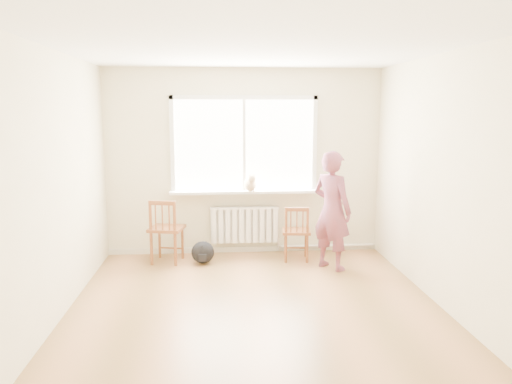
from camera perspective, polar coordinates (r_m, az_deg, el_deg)
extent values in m
plane|color=#A87044|center=(5.44, 0.01, -13.41)|extent=(4.50, 4.50, 0.00)
plane|color=white|center=(5.05, 0.01, 16.14)|extent=(4.50, 4.50, 0.00)
cube|color=beige|center=(7.30, -1.37, 3.43)|extent=(4.00, 0.01, 2.70)
cube|color=white|center=(7.26, -1.37, 5.38)|extent=(2.00, 0.02, 1.30)
cube|color=white|center=(7.22, -1.38, 10.76)|extent=(2.12, 0.05, 0.06)
cube|color=white|center=(7.25, -9.55, 5.25)|extent=(0.06, 0.05, 1.42)
cube|color=white|center=(7.36, 6.70, 5.38)|extent=(0.06, 0.05, 1.42)
cube|color=white|center=(7.24, -1.36, 5.37)|extent=(0.04, 0.05, 1.30)
cube|color=white|center=(7.24, -1.31, 0.04)|extent=(2.15, 0.22, 0.04)
cube|color=white|center=(7.40, -1.32, -3.75)|extent=(1.00, 0.02, 0.55)
cube|color=white|center=(7.35, -1.30, -3.84)|extent=(1.00, 0.10, 0.51)
cube|color=white|center=(7.30, -1.31, -1.85)|extent=(1.00, 0.12, 0.03)
cylinder|color=silver|center=(7.65, 8.14, -6.08)|extent=(1.40, 0.04, 0.04)
cube|color=beige|center=(7.53, -1.32, -6.54)|extent=(4.00, 0.03, 0.08)
cube|color=#97512C|center=(7.05, -10.17, -4.13)|extent=(0.53, 0.51, 0.04)
cylinder|color=#97512C|center=(7.22, -8.41, -5.72)|extent=(0.04, 0.04, 0.48)
cylinder|color=#97512C|center=(7.32, -10.97, -5.58)|extent=(0.04, 0.04, 0.48)
cylinder|color=#97512C|center=(6.91, -9.20, -6.43)|extent=(0.04, 0.04, 0.48)
cylinder|color=#97512C|center=(7.01, -11.86, -6.27)|extent=(0.04, 0.04, 0.48)
cylinder|color=#97512C|center=(6.85, -9.25, -4.73)|extent=(0.04, 0.04, 0.90)
cylinder|color=#97512C|center=(6.96, -11.92, -4.59)|extent=(0.04, 0.04, 0.90)
cube|color=#97512C|center=(6.82, -10.70, -1.25)|extent=(0.36, 0.11, 0.06)
cylinder|color=#97512C|center=(6.82, -9.89, -2.84)|extent=(0.02, 0.02, 0.36)
cylinder|color=#97512C|center=(6.85, -10.65, -2.81)|extent=(0.02, 0.02, 0.36)
cylinder|color=#97512C|center=(6.88, -11.41, -2.78)|extent=(0.02, 0.02, 0.36)
cube|color=#97512C|center=(7.07, 4.61, -4.48)|extent=(0.43, 0.41, 0.04)
cylinder|color=#97512C|center=(7.28, 5.71, -5.79)|extent=(0.03, 0.03, 0.42)
cylinder|color=#97512C|center=(7.26, 3.37, -5.79)|extent=(0.03, 0.03, 0.42)
cylinder|color=#97512C|center=(6.99, 5.86, -6.42)|extent=(0.03, 0.03, 0.42)
cylinder|color=#97512C|center=(6.98, 3.43, -6.42)|extent=(0.03, 0.03, 0.42)
cylinder|color=#97512C|center=(6.94, 5.89, -4.96)|extent=(0.04, 0.04, 0.78)
cylinder|color=#97512C|center=(6.93, 3.44, -4.95)|extent=(0.04, 0.04, 0.78)
cube|color=#97512C|center=(6.85, 4.71, -2.00)|extent=(0.32, 0.07, 0.05)
cylinder|color=#97512C|center=(6.89, 5.38, -3.36)|extent=(0.02, 0.02, 0.31)
cylinder|color=#97512C|center=(6.89, 4.69, -3.36)|extent=(0.02, 0.02, 0.31)
cylinder|color=#97512C|center=(6.89, 4.00, -3.36)|extent=(0.02, 0.02, 0.31)
imported|color=#C14140|center=(6.66, 8.68, -2.09)|extent=(0.66, 0.69, 1.59)
ellipsoid|color=beige|center=(7.16, -0.67, 0.88)|extent=(0.21, 0.28, 0.19)
sphere|color=beige|center=(7.02, -0.47, 1.52)|extent=(0.11, 0.11, 0.11)
cone|color=beige|center=(7.01, -0.70, 1.95)|extent=(0.04, 0.04, 0.04)
cone|color=beige|center=(7.02, -0.23, 1.96)|extent=(0.04, 0.04, 0.04)
cylinder|color=beige|center=(7.30, -0.89, 0.58)|extent=(0.05, 0.18, 0.02)
cylinder|color=beige|center=(7.07, -0.75, 0.37)|extent=(0.02, 0.02, 0.10)
cylinder|color=beige|center=(7.08, -0.28, 0.39)|extent=(0.02, 0.02, 0.10)
ellipsoid|color=black|center=(6.99, -6.10, -6.86)|extent=(0.32, 0.24, 0.32)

